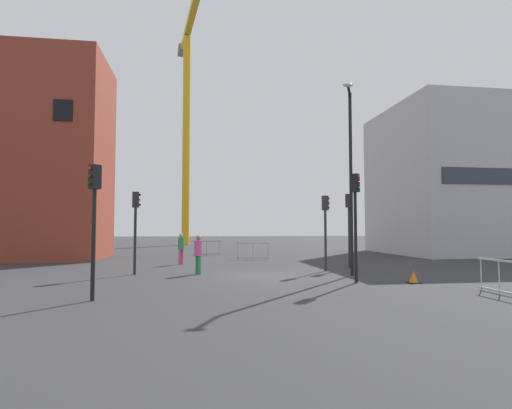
{
  "coord_description": "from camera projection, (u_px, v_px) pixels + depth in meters",
  "views": [
    {
      "loc": [
        -3.04,
        -17.52,
        2.08
      ],
      "look_at": [
        0.0,
        3.51,
        3.26
      ],
      "focal_mm": 28.89,
      "sensor_mm": 36.0,
      "label": 1
    }
  ],
  "objects": [
    {
      "name": "office_block",
      "position": [
        453.0,
        181.0,
        32.94
      ],
      "size": [
        10.36,
        10.72,
        11.55
      ],
      "color": "#B7B7BC",
      "rests_on": "ground"
    },
    {
      "name": "safety_barrier_front",
      "position": [
        499.0,
        276.0,
        12.78
      ],
      "size": [
        0.08,
        1.85,
        1.08
      ],
      "color": "#B2B5BA",
      "rests_on": "ground"
    },
    {
      "name": "safety_barrier_mid_span",
      "position": [
        253.0,
        251.0,
        26.91
      ],
      "size": [
        2.18,
        0.32,
        1.08
      ],
      "color": "#9EA0A5",
      "rests_on": "ground"
    },
    {
      "name": "traffic_light_near",
      "position": [
        136.0,
        218.0,
        18.27
      ],
      "size": [
        0.38,
        0.26,
        3.66
      ],
      "color": "#232326",
      "rests_on": "ground"
    },
    {
      "name": "traffic_light_far",
      "position": [
        325.0,
        220.0,
        19.71
      ],
      "size": [
        0.37,
        0.24,
        3.6
      ],
      "color": "#2D2D30",
      "rests_on": "ground"
    },
    {
      "name": "traffic_light_crosswalk",
      "position": [
        94.0,
        209.0,
        11.79
      ],
      "size": [
        0.36,
        0.38,
        3.88
      ],
      "color": "black",
      "rests_on": "ground"
    },
    {
      "name": "streetlamp_tall",
      "position": [
        351.0,
        168.0,
        17.83
      ],
      "size": [
        0.85,
        1.42,
        8.04
      ],
      "color": "black",
      "rests_on": "ground"
    },
    {
      "name": "ground",
      "position": [
        268.0,
        276.0,
        17.63
      ],
      "size": [
        160.0,
        160.0,
        0.0
      ],
      "primitive_type": "plane",
      "color": "#333335"
    },
    {
      "name": "pedestrian_walking",
      "position": [
        181.0,
        246.0,
        23.17
      ],
      "size": [
        0.34,
        0.34,
        1.74
      ],
      "color": "#D14C8C",
      "rests_on": "ground"
    },
    {
      "name": "construction_crane",
      "position": [
        187.0,
        103.0,
        49.15
      ],
      "size": [
        3.22,
        16.58,
        26.2
      ],
      "color": "gold",
      "rests_on": "ground"
    },
    {
      "name": "safety_barrier_rear",
      "position": [
        207.0,
        248.0,
        30.7
      ],
      "size": [
        2.07,
        0.18,
        1.08
      ],
      "color": "gray",
      "rests_on": "ground"
    },
    {
      "name": "brick_building",
      "position": [
        35.0,
        158.0,
        27.24
      ],
      "size": [
        9.07,
        6.6,
        13.4
      ],
      "color": "brown",
      "rests_on": "ground"
    },
    {
      "name": "traffic_light_median",
      "position": [
        349.0,
        218.0,
        21.35
      ],
      "size": [
        0.32,
        0.39,
        3.82
      ],
      "color": "#232326",
      "rests_on": "ground"
    },
    {
      "name": "traffic_cone_orange",
      "position": [
        414.0,
        277.0,
        15.37
      ],
      "size": [
        0.45,
        0.45,
        0.46
      ],
      "color": "black",
      "rests_on": "ground"
    },
    {
      "name": "traffic_light_corner",
      "position": [
        355.0,
        210.0,
        15.56
      ],
      "size": [
        0.35,
        0.39,
        4.11
      ],
      "color": "black",
      "rests_on": "ground"
    },
    {
      "name": "pedestrian_waiting",
      "position": [
        198.0,
        252.0,
        18.34
      ],
      "size": [
        0.34,
        0.34,
        1.72
      ],
      "color": "#2D844C",
      "rests_on": "ground"
    }
  ]
}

